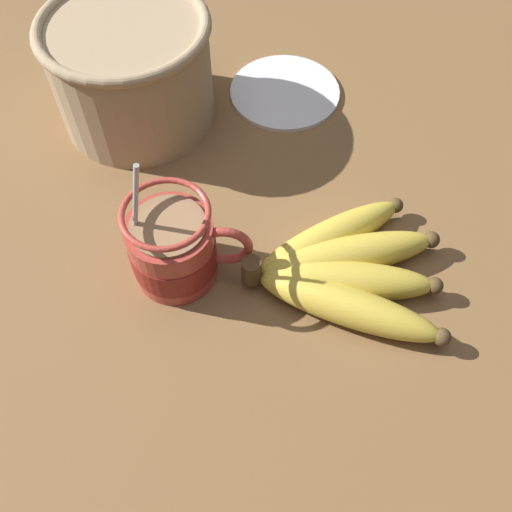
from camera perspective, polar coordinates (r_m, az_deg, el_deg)
The scene contains 5 objects.
table at distance 62.03cm, azimuth -4.35°, elevation -0.38°, with size 122.53×122.53×3.39cm.
coffee_mug at distance 56.21cm, azimuth -8.20°, elevation 0.77°, with size 12.40×8.59×16.04cm.
banana_bunch at distance 57.53cm, azimuth 8.84°, elevation -1.42°, with size 20.26×18.87×4.35cm.
woven_basket at distance 70.94cm, azimuth -12.36°, elevation 17.78°, with size 19.45×19.45×13.18cm.
small_plate at distance 76.68cm, azimuth 2.89°, elevation 16.06°, with size 14.15×14.15×0.60cm.
Camera 1 is at (6.17, -33.26, 53.69)cm, focal length 40.00 mm.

